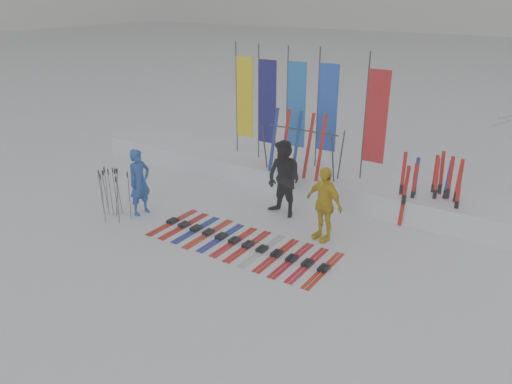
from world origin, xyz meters
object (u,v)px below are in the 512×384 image
Objects in this scene: person_blue at (140,182)px; ski_row at (241,243)px; person_black at (284,179)px; person_yellow at (324,204)px; ski_rack at (302,145)px.

person_blue is 3.09m from ski_row.
ski_row is (0.02, -1.82, -0.90)m from person_black.
ski_rack is at bearing 146.12° from person_yellow.
ski_row is 3.53m from ski_rack.
person_yellow is 0.83× the size of ski_rack.
person_black is at bearing 90.48° from ski_row.
person_blue is 0.98× the size of person_yellow.
person_blue is 4.49m from person_yellow.
person_black is at bearing -52.55° from person_blue.
ski_rack is at bearing 95.35° from ski_row.
person_black is at bearing -78.55° from ski_rack.
person_black reaches higher than person_yellow.
person_black is 1.11× the size of person_yellow.
person_blue is at bearing -137.18° from person_black.
person_blue is at bearing -179.96° from ski_row.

